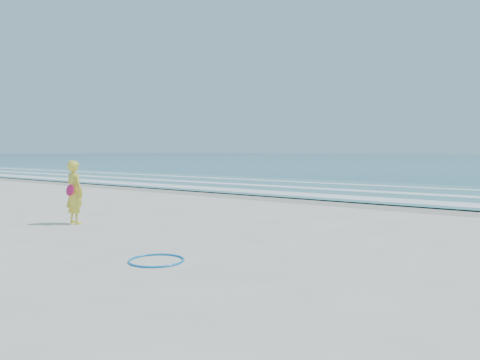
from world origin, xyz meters
The scene contains 8 objects.
ground centered at (0.00, 0.00, 0.00)m, with size 400.00×400.00×0.00m, color silver.
wet_sand centered at (0.00, 9.00, 0.00)m, with size 400.00×2.40×0.00m, color #B2A893.
shallow centered at (0.00, 14.00, 0.04)m, with size 400.00×10.00×0.01m, color #59B7AD.
foam_near centered at (0.00, 10.30, 0.05)m, with size 400.00×1.40×0.01m, color white.
foam_mid centered at (0.00, 13.20, 0.05)m, with size 400.00×0.90×0.01m, color white.
foam_far centered at (0.00, 16.50, 0.05)m, with size 400.00×0.60×0.01m, color white.
hoop centered at (2.46, -0.59, 0.02)m, with size 0.89×0.89×0.03m, color #0A77C4.
woman centered at (-1.95, 0.90, 0.76)m, with size 0.59×0.43×1.53m.
Camera 1 is at (7.92, -5.69, 1.77)m, focal length 35.00 mm.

